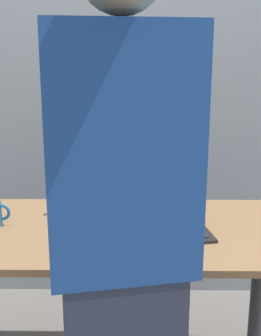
{
  "coord_description": "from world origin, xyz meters",
  "views": [
    {
      "loc": [
        0.07,
        -1.67,
        1.43
      ],
      "look_at": [
        0.05,
        0.0,
        0.99
      ],
      "focal_mm": 47.84,
      "sensor_mm": 36.0,
      "label": 1
    }
  ],
  "objects_px": {
    "person_figure": "(123,248)",
    "laptop": "(166,215)",
    "beer_bottle_green": "(104,182)",
    "beer_bottle_dark": "(101,189)",
    "beer_bottle_brown": "(81,190)"
  },
  "relations": [
    {
      "from": "person_figure",
      "to": "laptop",
      "type": "bearing_deg",
      "value": 75.06
    },
    {
      "from": "beer_bottle_green",
      "to": "beer_bottle_dark",
      "type": "distance_m",
      "value": 0.09
    },
    {
      "from": "beer_bottle_dark",
      "to": "person_figure",
      "type": "relative_size",
      "value": 0.18
    },
    {
      "from": "laptop",
      "to": "beer_bottle_brown",
      "type": "distance_m",
      "value": 0.38
    },
    {
      "from": "beer_bottle_brown",
      "to": "beer_bottle_green",
      "type": "height_order",
      "value": "beer_bottle_green"
    },
    {
      "from": "laptop",
      "to": "beer_bottle_brown",
      "type": "bearing_deg",
      "value": 159.3
    },
    {
      "from": "beer_bottle_dark",
      "to": "person_figure",
      "type": "distance_m",
      "value": 0.73
    },
    {
      "from": "laptop",
      "to": "beer_bottle_brown",
      "type": "height_order",
      "value": "beer_bottle_brown"
    },
    {
      "from": "beer_bottle_green",
      "to": "laptop",
      "type": "bearing_deg",
      "value": -41.56
    },
    {
      "from": "person_figure",
      "to": "beer_bottle_green",
      "type": "bearing_deg",
      "value": 97.38
    },
    {
      "from": "laptop",
      "to": "person_figure",
      "type": "xyz_separation_m",
      "value": [
        -0.15,
        -0.58,
        0.13
      ]
    },
    {
      "from": "beer_bottle_green",
      "to": "person_figure",
      "type": "bearing_deg",
      "value": -82.62
    },
    {
      "from": "laptop",
      "to": "person_figure",
      "type": "distance_m",
      "value": 0.61
    },
    {
      "from": "laptop",
      "to": "beer_bottle_dark",
      "type": "relative_size",
      "value": 1.17
    },
    {
      "from": "beer_bottle_brown",
      "to": "beer_bottle_dark",
      "type": "relative_size",
      "value": 0.94
    }
  ]
}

